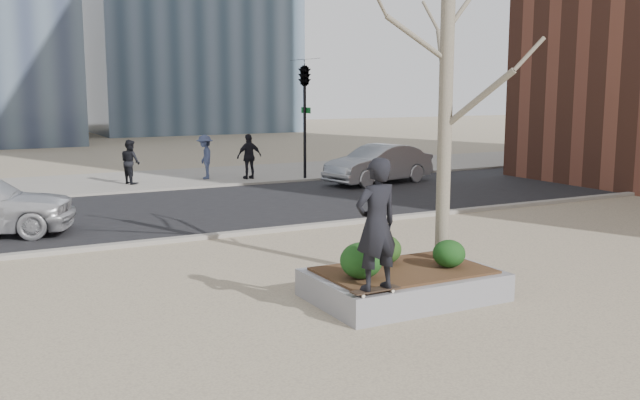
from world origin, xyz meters
TOP-DOWN VIEW (x-y plane):
  - ground at (0.00, 0.00)m, footprint 120.00×120.00m
  - street at (0.00, 10.00)m, footprint 60.00×8.00m
  - far_sidewalk at (0.00, 17.00)m, footprint 60.00×6.00m
  - planter at (1.00, 0.00)m, footprint 3.00×2.00m
  - planter_mulch at (1.00, 0.00)m, footprint 2.70×1.70m
  - sycamore_tree at (2.00, 0.30)m, footprint 2.80×2.80m
  - shrub_left at (0.09, -0.15)m, footprint 0.67×0.67m
  - shrub_middle at (0.91, 0.45)m, footprint 0.59×0.59m
  - shrub_right at (1.74, -0.24)m, footprint 0.54×0.54m
  - skateboard at (-0.10, -0.88)m, footprint 0.79×0.23m
  - skateboarder at (-0.10, -0.88)m, footprint 0.74×0.52m
  - car_silver at (8.26, 12.18)m, footprint 4.42×2.28m
  - car_third at (16.61, 11.14)m, footprint 5.47×3.62m
  - pedestrian_a at (0.30, 16.17)m, footprint 0.81×0.92m
  - pedestrian_b at (3.12, 16.26)m, footprint 0.82×1.17m
  - pedestrian_c at (4.60, 15.48)m, footprint 1.03×0.49m
  - traffic_light_far at (6.50, 14.60)m, footprint 0.60×2.48m

SIDE VIEW (x-z plane):
  - ground at x=0.00m, z-range 0.00..0.00m
  - street at x=0.00m, z-range 0.00..0.02m
  - far_sidewalk at x=0.00m, z-range 0.00..0.02m
  - planter at x=1.00m, z-range 0.00..0.45m
  - planter_mulch at x=1.00m, z-range 0.45..0.49m
  - skateboard at x=-0.10m, z-range 0.45..0.53m
  - car_silver at x=8.26m, z-range 0.02..1.41m
  - shrub_right at x=1.74m, z-range 0.49..0.95m
  - shrub_middle at x=0.91m, z-range 0.49..0.99m
  - car_third at x=16.61m, z-range 0.02..1.49m
  - shrub_left at x=0.09m, z-range 0.49..1.06m
  - pedestrian_a at x=0.30m, z-range 0.02..1.61m
  - pedestrian_b at x=3.12m, z-range 0.02..1.69m
  - pedestrian_c at x=4.60m, z-range 0.02..1.72m
  - skateboarder at x=-0.10m, z-range 0.52..2.46m
  - traffic_light_far at x=6.50m, z-range 0.00..4.50m
  - sycamore_tree at x=2.00m, z-range 0.49..7.09m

